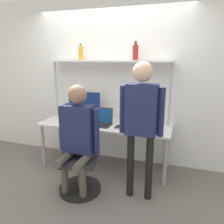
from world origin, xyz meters
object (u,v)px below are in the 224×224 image
laptop (102,120)px  bottle_red (135,52)px  person_standing (141,115)px  office_chair (80,170)px  monitor (84,103)px  person_seated (78,131)px  cell_phone (117,127)px  bottle_amber (81,53)px

laptop → bottle_red: size_ratio=1.10×
person_standing → office_chair: bearing=-174.2°
laptop → office_chair: size_ratio=0.32×
laptop → office_chair: (-0.08, -0.67, -0.52)m
monitor → person_seated: 1.04m
person_seated → laptop: bearing=84.5°
laptop → monitor: bearing=148.8°
cell_phone → office_chair: 0.84m
office_chair → laptop: bearing=83.3°
cell_phone → bottle_red: bottle_red is taller
monitor → person_seated: bearing=-69.9°
person_seated → person_standing: bearing=9.0°
laptop → cell_phone: laptop is taller
office_chair → person_seated: (0.01, -0.04, 0.56)m
laptop → person_seated: (-0.07, -0.71, 0.05)m
person_standing → bottle_red: bearing=107.7°
office_chair → person_standing: bearing=5.8°
cell_phone → bottle_amber: bearing=157.2°
person_seated → person_standing: person_standing is taller
cell_phone → person_standing: person_standing is taller
laptop → bottle_amber: bearing=151.3°
cell_phone → person_seated: size_ratio=0.10×
person_seated → monitor: bearing=110.1°
person_seated → bottle_red: bearing=61.8°
office_chair → bottle_red: bearing=60.2°
bottle_red → bottle_amber: (-0.89, 0.00, -0.01)m
bottle_red → office_chair: bearing=-119.8°
laptop → bottle_red: 1.14m
laptop → person_standing: 0.97m
person_standing → bottle_red: size_ratio=6.30×
office_chair → person_standing: size_ratio=0.54×
monitor → laptop: (0.42, -0.26, -0.19)m
office_chair → bottle_red: bottle_red is taller
cell_phone → bottle_amber: 1.33m
monitor → bottle_amber: bottle_amber is taller
cell_phone → monitor: bearing=155.7°
monitor → bottle_amber: bearing=-156.7°
person_seated → bottle_red: (0.51, 0.96, 0.98)m
person_standing → cell_phone: bearing=130.0°
office_chair → bottle_red: 1.87m
cell_phone → person_seated: 0.75m
monitor → person_standing: bearing=-36.7°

